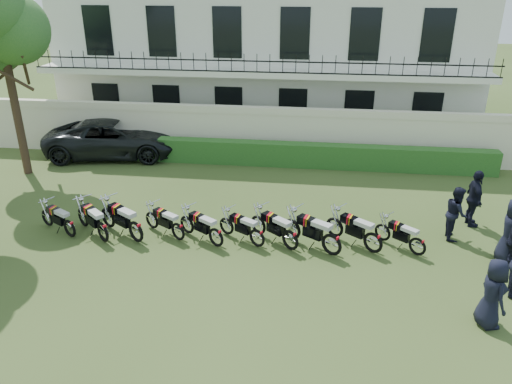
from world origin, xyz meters
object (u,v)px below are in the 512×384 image
motorcycle_1 (102,227)px  motorcycle_6 (290,235)px  tree_west_near (0,22)px  motorcycle_0 (69,224)px  motorcycle_9 (418,242)px  motorcycle_8 (373,238)px  officer_5 (474,199)px  officer_0 (493,293)px  officer_3 (511,231)px  motorcycle_7 (332,239)px  motorcycle_3 (178,227)px  motorcycle_4 (216,233)px  motorcycle_5 (257,234)px  motorcycle_2 (135,227)px  officer_4 (456,213)px  suv (114,138)px

motorcycle_1 → motorcycle_6: motorcycle_1 is taller
tree_west_near → motorcycle_6: tree_west_near is taller
motorcycle_0 → motorcycle_9: size_ratio=1.15×
motorcycle_8 → officer_5: (3.30, 2.21, 0.44)m
officer_0 → officer_3: (1.34, 2.98, 0.10)m
motorcycle_7 → officer_0: officer_0 is taller
tree_west_near → motorcycle_3: (7.60, -4.70, -5.44)m
motorcycle_4 → officer_5: size_ratio=0.85×
motorcycle_4 → motorcycle_6: size_ratio=1.01×
motorcycle_6 → motorcycle_0: bearing=129.4°
motorcycle_7 → officer_0: 4.46m
motorcycle_3 → motorcycle_5: size_ratio=1.00×
motorcycle_2 → motorcycle_6: 4.66m
motorcycle_9 → officer_5: 3.03m
motorcycle_3 → motorcycle_5: (2.44, -0.09, -0.00)m
motorcycle_1 → motorcycle_7: 6.86m
motorcycle_3 → motorcycle_6: (3.43, -0.15, 0.05)m
motorcycle_5 → motorcycle_8: size_ratio=0.94×
officer_5 → officer_0: bearing=166.6°
motorcycle_0 → motorcycle_3: 3.38m
motorcycle_2 → motorcycle_7: bearing=-56.8°
motorcycle_2 → officer_0: officer_0 is taller
motorcycle_0 → motorcycle_4: size_ratio=0.99×
officer_3 → officer_5: (-0.41, 2.19, -0.02)m
motorcycle_6 → motorcycle_8: motorcycle_8 is taller
motorcycle_3 → officer_5: bearing=-44.6°
motorcycle_0 → motorcycle_2: bearing=-61.4°
motorcycle_5 → motorcycle_9: size_ratio=1.13×
officer_5 → officer_3: bearing=-172.7°
motorcycle_0 → motorcycle_1: bearing=-68.1°
motorcycle_1 → motorcycle_9: size_ratio=1.15×
motorcycle_8 → officer_0: officer_0 is taller
motorcycle_7 → officer_5: bearing=-27.5°
officer_4 → officer_5: 1.20m
motorcycle_2 → suv: 8.30m
motorcycle_9 → officer_0: 3.21m
motorcycle_4 → officer_3: officer_3 is taller
motorcycle_4 → officer_0: (6.97, -2.73, 0.40)m
motorcycle_3 → officer_3: bearing=-58.1°
motorcycle_1 → motorcycle_8: size_ratio=0.96×
motorcycle_2 → officer_0: size_ratio=1.05×
motorcycle_1 → motorcycle_4: size_ratio=0.99×
officer_5 → motorcycle_9: bearing=133.9°
motorcycle_4 → motorcycle_0: bearing=123.2°
motorcycle_2 → motorcycle_3: bearing=-43.9°
officer_0 → officer_5: bearing=-22.3°
motorcycle_5 → motorcycle_8: (3.38, 0.08, 0.06)m
officer_5 → motorcycle_4: bearing=104.0°
motorcycle_2 → motorcycle_9: 8.32m
motorcycle_2 → motorcycle_1: bearing=130.1°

